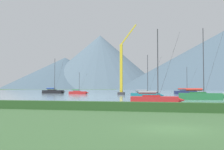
% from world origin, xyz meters
% --- Properties ---
extents(ground_plane, '(1000.00, 1000.00, 0.00)m').
position_xyz_m(ground_plane, '(0.00, 0.00, 0.00)').
color(ground_plane, '#385B33').
extents(harbor_water, '(320.00, 246.00, 0.00)m').
position_xyz_m(harbor_water, '(0.00, 137.00, 0.00)').
color(harbor_water, gray).
rests_on(harbor_water, ground_plane).
extents(hedge_line, '(80.00, 1.20, 0.89)m').
position_xyz_m(hedge_line, '(0.00, 11.00, 0.44)').
color(hedge_line, '#284C23').
rests_on(hedge_line, ground_plane).
extents(sailboat_slip_1, '(6.95, 2.77, 7.44)m').
position_xyz_m(sailboat_slip_1, '(-33.02, 73.22, 0.56)').
color(sailboat_slip_1, red).
rests_on(sailboat_slip_1, harbor_water).
extents(sailboat_slip_3, '(7.53, 2.66, 9.69)m').
position_xyz_m(sailboat_slip_3, '(-6.87, 46.81, 0.62)').
color(sailboat_slip_3, '#19707A').
rests_on(sailboat_slip_3, harbor_water).
extents(sailboat_slip_4, '(8.64, 3.79, 9.41)m').
position_xyz_m(sailboat_slip_4, '(2.67, 82.25, 0.70)').
color(sailboat_slip_4, navy).
rests_on(sailboat_slip_4, harbor_water).
extents(sailboat_slip_6, '(9.09, 2.71, 13.37)m').
position_xyz_m(sailboat_slip_6, '(-46.16, 81.49, 0.77)').
color(sailboat_slip_6, black).
rests_on(sailboat_slip_6, harbor_water).
extents(sailboat_slip_9, '(7.72, 3.19, 10.58)m').
position_xyz_m(sailboat_slip_9, '(-2.91, 23.45, 0.64)').
color(sailboat_slip_9, red).
rests_on(sailboat_slip_9, harbor_water).
extents(sailboat_slip_10, '(9.08, 2.90, 13.47)m').
position_xyz_m(sailboat_slip_10, '(4.39, 38.40, 0.77)').
color(sailboat_slip_10, '#236B38').
rests_on(sailboat_slip_10, harbor_water).
extents(dock_crane, '(5.88, 2.00, 22.04)m').
position_xyz_m(dock_crane, '(-16.96, 69.18, 7.25)').
color(dock_crane, '#333338').
rests_on(dock_crane, ground_plane).
extents(distant_hill_central_peak, '(195.73, 195.73, 84.48)m').
position_xyz_m(distant_hill_central_peak, '(-119.61, 400.99, 42.24)').
color(distant_hill_central_peak, '#4C6070').
rests_on(distant_hill_central_peak, ground_plane).
extents(distant_hill_east_ridge, '(194.66, 194.66, 48.87)m').
position_xyz_m(distant_hill_east_ridge, '(-172.83, 386.37, 24.44)').
color(distant_hill_east_ridge, '#425666').
rests_on(distant_hill_east_ridge, ground_plane).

